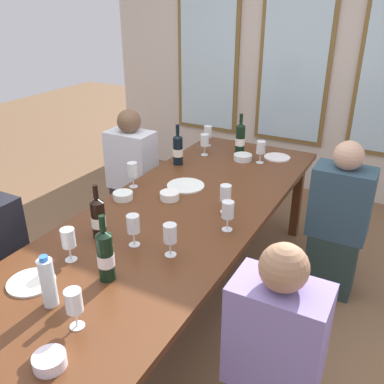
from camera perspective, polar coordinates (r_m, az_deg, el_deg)
The scene contains 28 objects.
ground_plane at distance 2.99m, azimuth -1.53°, elevation -15.06°, with size 12.00×12.00×0.00m, color brown.
back_wall_with_windows at distance 4.47m, azimuth 13.98°, elevation 18.36°, with size 4.20×0.10×2.90m.
dining_table at distance 2.60m, azimuth -1.71°, elevation -3.55°, with size 1.00×2.78×0.74m.
white_plate_0 at distance 2.87m, azimuth -0.86°, elevation 0.87°, with size 0.26×0.26×0.01m, color white.
white_plate_1 at distance 3.45m, azimuth 11.42°, elevation 4.61°, with size 0.21×0.21×0.01m, color white.
white_plate_2 at distance 2.09m, azimuth -20.89°, elevation -11.32°, with size 0.22×0.22×0.01m, color white.
wine_bottle_0 at distance 3.45m, azimuth 6.53°, elevation 7.17°, with size 0.08×0.08×0.33m.
wine_bottle_1 at distance 1.95m, azimuth -11.61°, elevation -8.37°, with size 0.08×0.08×0.33m.
wine_bottle_2 at distance 2.29m, azimuth -12.54°, elevation -3.42°, with size 0.08×0.08×0.31m.
wine_bottle_3 at distance 3.22m, azimuth -1.92°, elevation 5.77°, with size 0.08×0.08×0.31m.
tasting_bowl_0 at distance 2.69m, azimuth -3.05°, elevation -0.49°, with size 0.12×0.12×0.05m, color white.
tasting_bowl_1 at distance 1.67m, azimuth -18.69°, elevation -20.81°, with size 0.12×0.12×0.05m, color white.
tasting_bowl_2 at distance 2.73m, azimuth -9.31°, elevation -0.49°, with size 0.13×0.13×0.05m, color white.
tasting_bowl_3 at distance 3.36m, azimuth 6.87°, elevation 4.68°, with size 0.14×0.14×0.05m, color white.
water_bottle at distance 1.87m, azimuth -18.90°, elevation -11.45°, with size 0.06×0.06×0.24m.
wine_glass_0 at distance 2.85m, azimuth -8.04°, elevation 2.85°, with size 0.07×0.07×0.17m.
wine_glass_1 at distance 2.31m, azimuth 4.86°, elevation -2.58°, with size 0.07×0.07×0.17m.
wine_glass_2 at distance 3.64m, azimuth 2.15°, elevation 8.10°, with size 0.07×0.07×0.17m.
wine_glass_3 at distance 2.13m, azimuth -16.37°, elevation -6.19°, with size 0.07×0.07×0.17m.
wine_glass_4 at distance 3.41m, azimuth 1.73°, elevation 6.95°, with size 0.07×0.07×0.17m.
wine_glass_6 at distance 2.08m, azimuth -2.99°, elevation -5.70°, with size 0.07×0.07×0.17m.
wine_glass_7 at distance 1.73m, azimuth -15.67°, elevation -14.23°, with size 0.07×0.07×0.17m.
wine_glass_8 at distance 2.50m, azimuth 4.57°, elevation -0.30°, with size 0.07×0.07×0.17m.
wine_glass_10 at distance 3.29m, azimuth 9.29°, elevation 5.91°, with size 0.07×0.07×0.17m.
wine_glass_11 at distance 2.18m, azimuth -7.95°, elevation -4.39°, with size 0.07×0.07×0.17m.
seated_person_1 at distance 1.93m, azimuth 10.89°, elevation -21.92°, with size 0.38×0.24×1.11m.
seated_person_2 at distance 3.58m, azimuth -8.03°, elevation 1.88°, with size 0.38×0.24×1.11m.
seated_person_3 at distance 3.01m, azimuth 19.04°, elevation -4.11°, with size 0.38×0.24×1.11m.
Camera 1 is at (1.15, -1.97, 1.93)m, focal length 39.47 mm.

